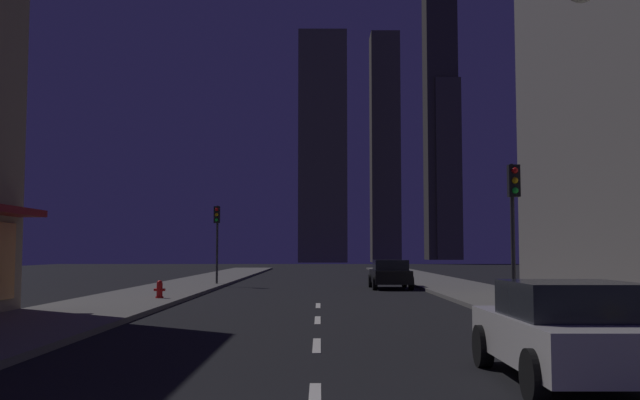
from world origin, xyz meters
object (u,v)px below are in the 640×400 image
Objects in this scene: street_lamp_right at (631,65)px; traffic_light_far_left at (219,227)px; car_parked_far at (392,274)px; car_parked_near at (569,331)px; traffic_light_near_right at (515,204)px; fire_hydrant_far_left at (161,290)px.

traffic_light_far_left is at bearing 112.45° from street_lamp_right.
traffic_light_far_left is at bearing 165.28° from car_parked_far.
street_lamp_right reaches higher than traffic_light_far_left.
traffic_light_near_right is (1.90, 9.64, 2.45)m from car_parked_near.
car_parked_far is 1.01× the size of traffic_light_far_left.
street_lamp_right is at bearing -52.24° from fire_hydrant_far_left.
street_lamp_right is (1.78, 1.74, 4.33)m from car_parked_near.
street_lamp_right is at bearing -85.75° from car_parked_far.
car_parked_near reaches higher than fire_hydrant_far_left.
traffic_light_far_left is 0.64× the size of street_lamp_right.
fire_hydrant_far_left is at bearing -91.95° from traffic_light_far_left.
car_parked_near is at bearing -72.04° from traffic_light_far_left.
traffic_light_near_right is at bearing 78.84° from car_parked_near.
fire_hydrant_far_left is (-9.50, 16.30, -0.29)m from car_parked_near.
car_parked_far is 24.39m from street_lamp_right.
traffic_light_near_right is at bearing 89.13° from street_lamp_right.
fire_hydrant_far_left is at bearing 120.23° from car_parked_near.
car_parked_far is at bearing 44.61° from fire_hydrant_far_left.
car_parked_far is at bearing 94.25° from street_lamp_right.
traffic_light_far_left reaches higher than fire_hydrant_far_left.
traffic_light_far_left is at bearing 88.05° from fire_hydrant_far_left.
car_parked_near is at bearing -90.00° from car_parked_far.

